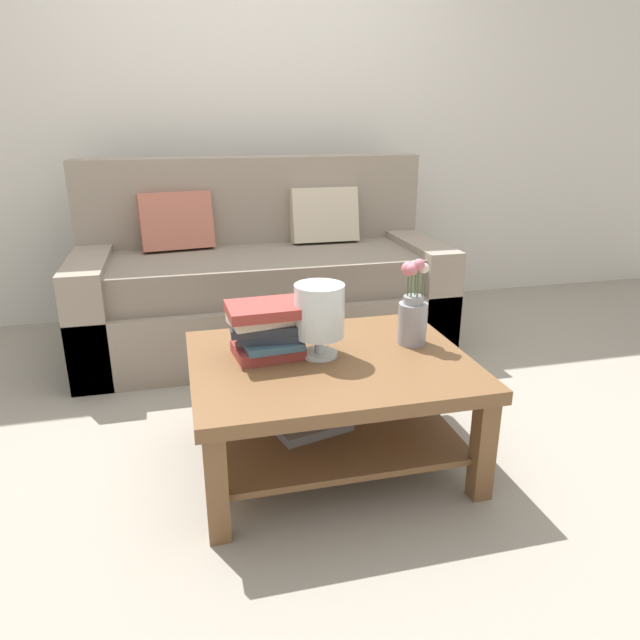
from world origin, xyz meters
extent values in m
plane|color=gray|center=(0.00, 0.00, 0.00)|extent=(10.00, 10.00, 0.00)
cube|color=beige|center=(0.00, 1.65, 1.35)|extent=(6.40, 0.12, 2.70)
cube|color=gray|center=(-0.09, 0.86, 0.18)|extent=(2.04, 0.90, 0.36)
cube|color=gray|center=(-0.09, 0.83, 0.46)|extent=(1.80, 0.74, 0.20)
cube|color=gray|center=(-0.09, 1.21, 0.71)|extent=(2.04, 0.20, 0.70)
cube|color=gray|center=(-1.01, 0.86, 0.30)|extent=(0.20, 0.90, 0.60)
cube|color=gray|center=(0.84, 0.86, 0.30)|extent=(0.20, 0.90, 0.60)
cube|color=#B26651|center=(-0.54, 1.07, 0.72)|extent=(0.42, 0.23, 0.34)
cube|color=beige|center=(0.32, 1.07, 0.72)|extent=(0.40, 0.19, 0.34)
cube|color=brown|center=(-0.03, -0.40, 0.41)|extent=(1.03, 0.83, 0.05)
cube|color=brown|center=(-0.49, -0.76, 0.19)|extent=(0.07, 0.07, 0.38)
cube|color=brown|center=(0.43, -0.76, 0.19)|extent=(0.07, 0.07, 0.38)
cube|color=brown|center=(-0.49, -0.04, 0.19)|extent=(0.07, 0.07, 0.38)
cube|color=brown|center=(0.43, -0.04, 0.19)|extent=(0.07, 0.07, 0.38)
cube|color=brown|center=(-0.03, -0.40, 0.14)|extent=(0.91, 0.71, 0.02)
cube|color=slate|center=(-0.11, -0.40, 0.17)|extent=(0.32, 0.27, 0.03)
cube|color=#993833|center=(-0.25, -0.31, 0.46)|extent=(0.27, 0.22, 0.04)
cube|color=#3D6075|center=(-0.24, -0.32, 0.49)|extent=(0.23, 0.22, 0.03)
cube|color=#2D333D|center=(-0.24, -0.31, 0.52)|extent=(0.26, 0.18, 0.03)
cube|color=#2D333D|center=(-0.25, -0.31, 0.55)|extent=(0.29, 0.17, 0.03)
cube|color=beige|center=(-0.25, -0.31, 0.58)|extent=(0.28, 0.20, 0.03)
cube|color=#993833|center=(-0.24, -0.32, 0.62)|extent=(0.30, 0.22, 0.04)
cylinder|color=silver|center=(-0.06, -0.37, 0.44)|extent=(0.14, 0.14, 0.02)
cylinder|color=silver|center=(-0.06, -0.37, 0.48)|extent=(0.04, 0.04, 0.07)
cylinder|color=silver|center=(-0.06, -0.37, 0.61)|extent=(0.19, 0.19, 0.20)
sphere|color=slate|center=(-0.09, -0.37, 0.57)|extent=(0.06, 0.06, 0.06)
sphere|color=#2D333D|center=(-0.03, -0.35, 0.57)|extent=(0.04, 0.04, 0.04)
cylinder|color=gray|center=(0.33, -0.33, 0.52)|extent=(0.11, 0.11, 0.17)
cylinder|color=gray|center=(0.33, -0.33, 0.61)|extent=(0.08, 0.08, 0.03)
cylinder|color=#426638|center=(0.36, -0.34, 0.68)|extent=(0.01, 0.01, 0.10)
sphere|color=silver|center=(0.36, -0.34, 0.74)|extent=(0.04, 0.04, 0.04)
cylinder|color=#426638|center=(0.34, -0.31, 0.68)|extent=(0.01, 0.01, 0.10)
sphere|color=silver|center=(0.34, -0.31, 0.74)|extent=(0.05, 0.05, 0.05)
cylinder|color=#426638|center=(0.30, -0.32, 0.67)|extent=(0.01, 0.01, 0.09)
sphere|color=#C66B7A|center=(0.30, -0.32, 0.74)|extent=(0.06, 0.06, 0.06)
cylinder|color=#426638|center=(0.31, -0.34, 0.68)|extent=(0.01, 0.01, 0.10)
sphere|color=#C66B7A|center=(0.31, -0.34, 0.74)|extent=(0.05, 0.05, 0.05)
cylinder|color=#426638|center=(0.33, -0.34, 0.69)|extent=(0.01, 0.01, 0.11)
sphere|color=#C66B7A|center=(0.33, -0.34, 0.76)|extent=(0.05, 0.05, 0.05)
camera|label=1|loc=(-0.54, -2.33, 1.29)|focal=32.59mm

